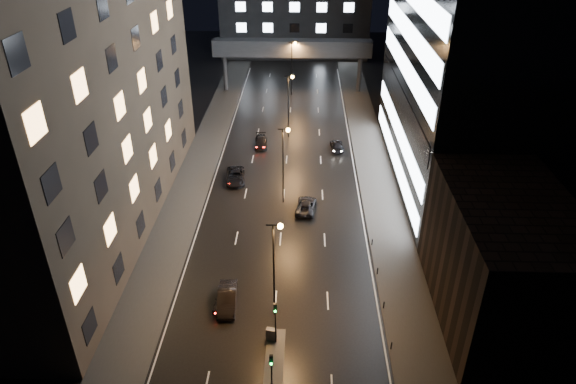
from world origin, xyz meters
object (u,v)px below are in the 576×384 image
at_px(car_away_c, 235,176).
at_px(car_toward_b, 337,146).
at_px(car_away_a, 225,298).
at_px(utility_cabinet, 271,334).
at_px(car_away_b, 227,298).
at_px(car_toward_a, 306,205).
at_px(car_away_d, 261,142).

relative_size(car_away_c, car_toward_b, 1.17).
bearing_deg(car_toward_b, car_away_a, 66.62).
xyz_separation_m(car_away_c, car_toward_b, (14.22, 10.37, -0.08)).
bearing_deg(utility_cabinet, car_away_a, 146.77).
bearing_deg(car_away_b, utility_cabinet, -47.86).
xyz_separation_m(car_away_b, car_away_c, (-2.15, 24.17, -0.08)).
distance_m(car_away_b, utility_cabinet, 6.20).
bearing_deg(car_toward_a, car_away_a, 72.60).
height_order(car_away_a, car_away_c, car_away_c).
bearing_deg(car_away_b, car_toward_a, 62.97).
xyz_separation_m(car_away_c, car_toward_a, (9.56, -7.08, -0.05)).
bearing_deg(car_away_c, car_away_d, 70.84).
relative_size(car_away_d, car_toward_a, 0.94).
distance_m(car_toward_b, utility_cabinet, 39.61).
bearing_deg(car_toward_b, car_away_b, 67.07).
relative_size(car_away_c, car_away_d, 1.14).
height_order(car_away_b, car_away_d, car_away_b).
distance_m(car_away_a, car_away_c, 24.07).
relative_size(car_away_b, car_toward_a, 1.01).
distance_m(car_away_c, car_away_d, 11.65).
distance_m(car_away_a, car_toward_b, 36.50).
height_order(car_toward_a, utility_cabinet, car_toward_a).
bearing_deg(car_toward_a, car_away_d, -62.37).
xyz_separation_m(car_away_b, car_toward_a, (7.41, 17.09, -0.13)).
distance_m(car_away_a, car_away_d, 35.35).
relative_size(car_away_a, car_toward_a, 0.83).
bearing_deg(car_toward_b, car_away_d, -8.50).
bearing_deg(car_away_a, car_toward_a, 73.44).
relative_size(car_away_b, car_toward_b, 1.10).
distance_m(car_away_b, car_toward_b, 36.59).
height_order(car_away_a, utility_cabinet, car_away_a).
bearing_deg(car_away_b, car_away_c, 91.48).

